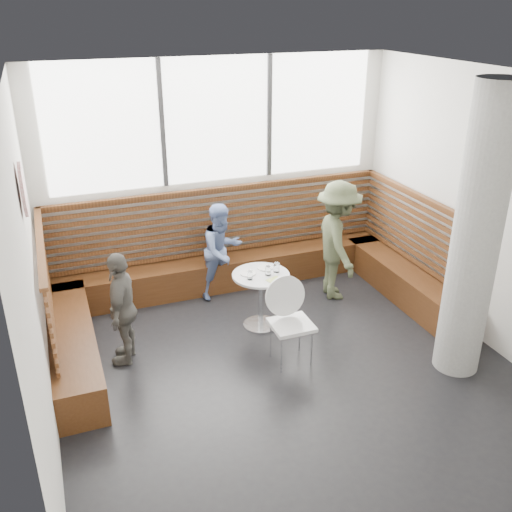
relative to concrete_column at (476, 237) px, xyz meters
name	(u,v)px	position (x,y,z in m)	size (l,w,h in m)	color
room	(290,240)	(-1.85, 0.60, 0.00)	(5.00, 5.00, 3.20)	silver
booth	(236,274)	(-1.85, 2.37, -1.19)	(5.00, 2.50, 1.44)	#442511
concrete_column	(476,237)	(0.00, 0.00, 0.00)	(0.50, 0.50, 3.20)	gray
wall_art	(23,190)	(-4.31, 1.00, 0.70)	(0.50, 0.50, 0.03)	white
cafe_table	(261,289)	(-1.78, 1.61, -1.07)	(0.72, 0.72, 0.74)	silver
cafe_chair	(289,314)	(-1.75, 0.81, -1.01)	(0.48, 0.47, 1.00)	white
adult_man	(338,241)	(-0.50, 2.02, -0.76)	(1.08, 0.62, 1.67)	#4A5237
child_back	(222,251)	(-1.98, 2.59, -0.92)	(0.66, 0.51, 1.36)	#6C83BB
child_left	(123,308)	(-3.51, 1.47, -0.92)	(0.79, 0.33, 1.36)	#615F58
plate_near	(248,273)	(-1.93, 1.67, -0.85)	(0.20, 0.20, 0.01)	white
plate_far	(265,268)	(-1.67, 1.75, -0.85)	(0.20, 0.20, 0.01)	white
glass_left	(250,275)	(-1.96, 1.52, -0.81)	(0.07, 0.07, 0.11)	white
glass_mid	(268,271)	(-1.71, 1.56, -0.80)	(0.07, 0.07, 0.12)	white
glass_right	(276,268)	(-1.58, 1.60, -0.80)	(0.08, 0.08, 0.12)	white
menu_card	(274,280)	(-1.69, 1.40, -0.86)	(0.19, 0.13, 0.00)	#A5C64C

